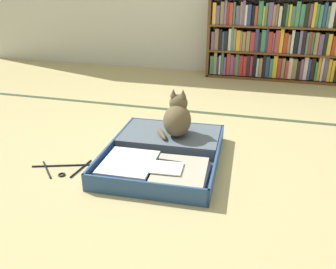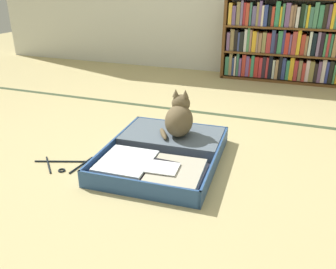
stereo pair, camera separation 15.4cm
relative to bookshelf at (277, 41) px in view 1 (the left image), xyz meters
The scene contains 6 objects.
ground_plane 2.36m from the bookshelf, 103.87° to the right, with size 10.00×10.00×0.00m, color tan.
tatami_border 1.44m from the bookshelf, 113.81° to the right, with size 4.80×0.05×0.00m.
bookshelf is the anchor object (origin of this frame).
open_suitcase 2.23m from the bookshelf, 106.36° to the right, with size 0.68×0.85×0.10m.
black_cat 2.05m from the bookshelf, 106.54° to the right, with size 0.24×0.25×0.29m.
clothes_hanger 2.68m from the bookshelf, 115.41° to the right, with size 0.37×0.25×0.01m.
Camera 1 is at (0.46, -1.69, 1.00)m, focal length 37.73 mm.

